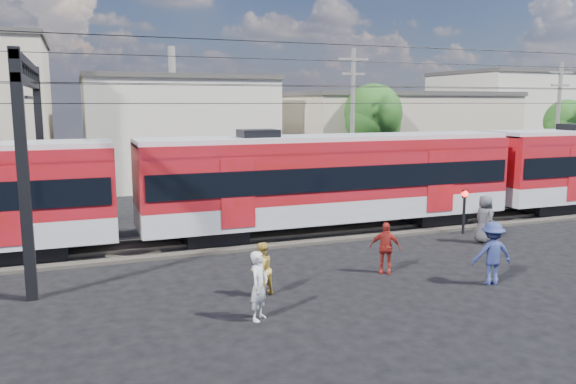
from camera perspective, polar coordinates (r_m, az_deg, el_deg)
name	(u,v)px	position (r m, az deg, el deg)	size (l,w,h in m)	color
ground	(403,296)	(16.82, 11.58, -10.32)	(120.00, 120.00, 0.00)	black
track_bed	(300,234)	(23.66, 1.18, -4.30)	(70.00, 3.40, 0.12)	#2D2823
rail_near	(306,235)	(22.96, 1.88, -4.41)	(70.00, 0.12, 0.12)	#59544C
rail_far	(293,228)	(24.31, 0.52, -3.64)	(70.00, 0.12, 0.12)	#59544C
commuter_train	(335,177)	(23.88, 4.81, 1.51)	(50.30, 3.08, 4.17)	black
catenary	(73,114)	(21.35, -21.04, 7.42)	(70.00, 9.30, 7.52)	black
building_midwest	(174,129)	(40.93, -11.51, 6.27)	(12.24, 12.24, 7.30)	#B7AFA0
building_mideast	(392,134)	(43.72, 10.47, 5.81)	(16.32, 10.20, 6.30)	tan
building_east	(502,118)	(55.24, 20.93, 7.05)	(10.20, 10.20, 8.30)	#B7AFA0
utility_pole_mid	(352,121)	(31.91, 6.56, 7.22)	(1.80, 0.24, 8.50)	slate
utility_pole_east	(557,123)	(39.60, 25.69, 6.37)	(1.80, 0.24, 8.00)	slate
tree_near	(375,117)	(36.14, 8.83, 7.59)	(3.82, 3.64, 6.72)	#382619
tree_far	(568,125)	(44.77, 26.53, 6.15)	(3.36, 3.12, 5.76)	#382619
pedestrian_a	(259,286)	(14.54, -2.96, -9.49)	(0.66, 0.43, 1.81)	silver
pedestrian_b	(261,269)	(16.30, -2.72, -7.85)	(0.77, 0.60, 1.58)	gold
pedestrian_c	(492,253)	(18.33, 20.03, -5.87)	(1.26, 0.73, 1.95)	navy
pedestrian_d	(385,248)	(18.67, 9.84, -5.59)	(1.00, 0.42, 1.70)	maroon
pedestrian_e	(485,219)	(23.62, 19.34, -2.60)	(0.94, 0.61, 1.92)	#444449
crossing_signal	(464,203)	(24.86, 17.48, -1.11)	(0.28, 0.28, 1.90)	black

